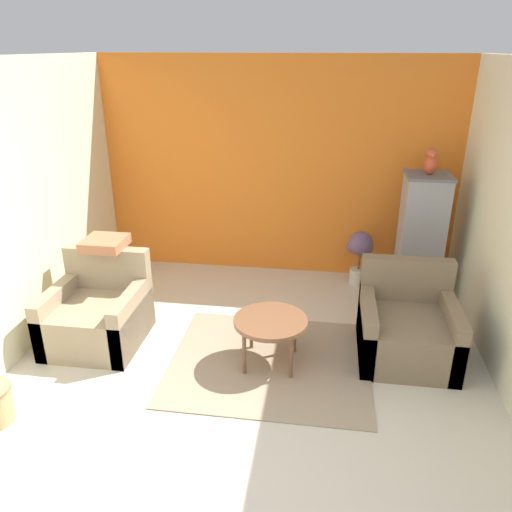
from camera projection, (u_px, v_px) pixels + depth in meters
ground_plane at (218, 485)px, 3.33m from camera, size 20.00×20.00×0.00m
wall_back_accent at (277, 169)px, 6.08m from camera, size 4.41×0.06×2.64m
wall_left at (29, 205)px, 4.73m from camera, size 0.06×3.55×2.64m
area_rug at (270, 362)px, 4.62m from camera, size 1.82×1.58×0.01m
coffee_table at (271, 324)px, 4.46m from camera, size 0.67×0.67×0.46m
armchair_left at (98, 315)px, 4.88m from camera, size 0.86×0.88×0.86m
armchair_right at (407, 329)px, 4.63m from camera, size 0.86×0.88×0.86m
birdcage at (420, 239)px, 5.61m from camera, size 0.57×0.57×1.44m
parrot at (431, 162)px, 5.27m from camera, size 0.13×0.24×0.29m
potted_plant at (360, 251)px, 5.99m from camera, size 0.32×0.29×0.67m
throw_pillow at (105, 243)px, 4.93m from camera, size 0.40×0.40×0.10m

